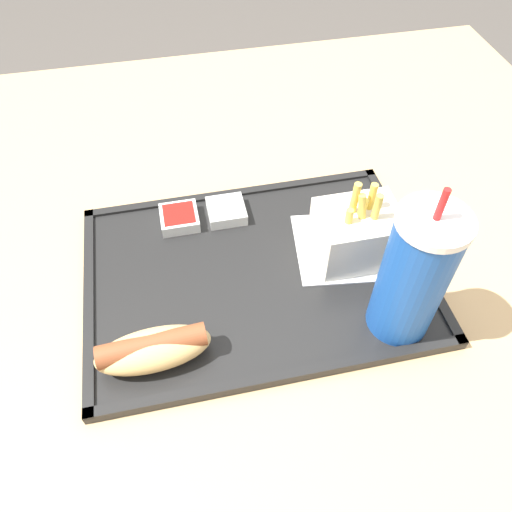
% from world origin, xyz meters
% --- Properties ---
extents(ground_plane, '(8.00, 8.00, 0.00)m').
position_xyz_m(ground_plane, '(0.00, 0.00, 0.00)').
color(ground_plane, '#4C4742').
extents(dining_table, '(1.16, 1.18, 0.71)m').
position_xyz_m(dining_table, '(0.00, 0.00, 0.35)').
color(dining_table, tan).
rests_on(dining_table, ground_plane).
extents(food_tray, '(0.42, 0.30, 0.01)m').
position_xyz_m(food_tray, '(0.01, -0.02, 0.71)').
color(food_tray, black).
rests_on(food_tray, dining_table).
extents(paper_napkin, '(0.16, 0.14, 0.00)m').
position_xyz_m(paper_napkin, '(-0.11, -0.03, 0.72)').
color(paper_napkin, white).
rests_on(paper_napkin, food_tray).
extents(soda_cup, '(0.07, 0.07, 0.20)m').
position_xyz_m(soda_cup, '(-0.13, 0.09, 0.80)').
color(soda_cup, '#194CA5').
rests_on(soda_cup, food_tray).
extents(hot_dog_far, '(0.13, 0.06, 0.04)m').
position_xyz_m(hot_dog_far, '(0.15, 0.08, 0.74)').
color(hot_dog_far, '#DBB270').
rests_on(hot_dog_far, food_tray).
extents(fries_carton, '(0.10, 0.08, 0.11)m').
position_xyz_m(fries_carton, '(-0.11, -0.02, 0.76)').
color(fries_carton, silver).
rests_on(fries_carton, food_tray).
extents(sauce_cup_mayo, '(0.05, 0.05, 0.02)m').
position_xyz_m(sauce_cup_mayo, '(0.03, -0.12, 0.73)').
color(sauce_cup_mayo, silver).
rests_on(sauce_cup_mayo, food_tray).
extents(sauce_cup_ketchup, '(0.05, 0.05, 0.02)m').
position_xyz_m(sauce_cup_ketchup, '(0.10, -0.12, 0.73)').
color(sauce_cup_ketchup, silver).
rests_on(sauce_cup_ketchup, food_tray).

